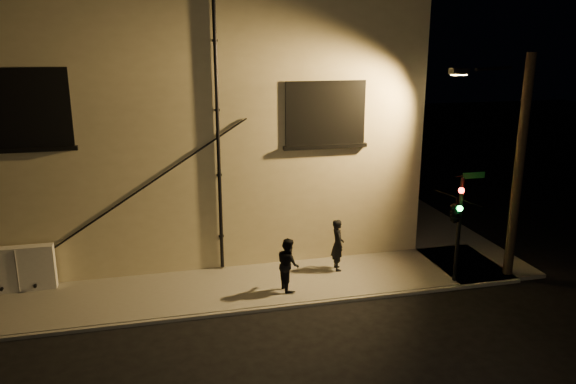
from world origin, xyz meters
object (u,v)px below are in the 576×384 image
object	(u,v)px
pedestrian_b	(288,264)
streetlamp_pole	(515,162)
pedestrian_a	(338,245)
traffic_signal	(456,211)
utility_cabinet	(18,269)

from	to	relation	value
pedestrian_b	streetlamp_pole	size ratio (longest dim) A/B	0.23
pedestrian_a	traffic_signal	size ratio (longest dim) A/B	0.49
utility_cabinet	streetlamp_pole	bearing A→B (deg)	-8.73
utility_cabinet	streetlamp_pole	xyz separation A→B (m)	(14.54, -2.23, 2.89)
utility_cabinet	pedestrian_b	xyz separation A→B (m)	(7.66, -1.79, 0.12)
pedestrian_a	traffic_signal	world-z (taller)	traffic_signal
traffic_signal	pedestrian_a	bearing A→B (deg)	149.52
pedestrian_b	traffic_signal	size ratio (longest dim) A/B	0.47
utility_cabinet	traffic_signal	distance (m)	12.89
utility_cabinet	traffic_signal	bearing A→B (deg)	-11.33
pedestrian_a	utility_cabinet	bearing A→B (deg)	89.11
utility_cabinet	pedestrian_b	size ratio (longest dim) A/B	1.30
pedestrian_b	traffic_signal	bearing A→B (deg)	-105.33
pedestrian_b	traffic_signal	distance (m)	5.16
traffic_signal	pedestrian_b	bearing A→B (deg)	171.59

